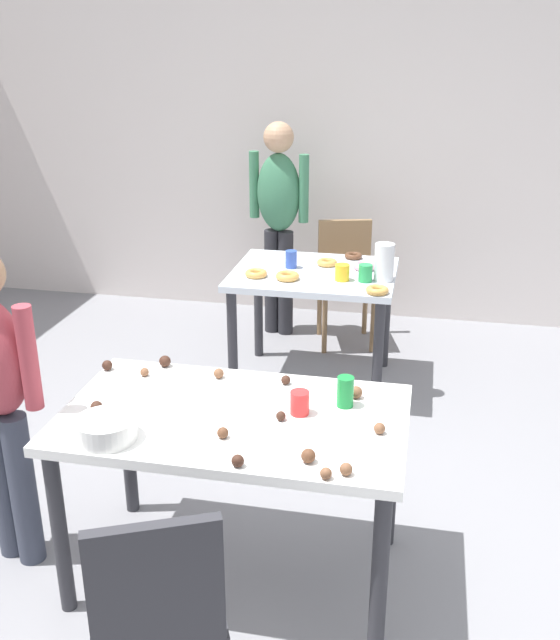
{
  "coord_description": "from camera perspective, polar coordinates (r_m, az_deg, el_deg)",
  "views": [
    {
      "loc": [
        0.56,
        -2.35,
        2.09
      ],
      "look_at": [
        -0.05,
        0.62,
        0.9
      ],
      "focal_mm": 40.77,
      "sensor_mm": 36.0,
      "label": 1
    }
  ],
  "objects": [
    {
      "name": "cake_ball_11",
      "position": [
        2.73,
        0.07,
        -7.54
      ],
      "size": [
        0.04,
        0.04,
        0.04
      ],
      "primitive_type": "sphere",
      "color": "#3D2319",
      "rests_on": "dining_table_near"
    },
    {
      "name": "donut_far_0",
      "position": [
        4.72,
        5.78,
        5.03
      ],
      "size": [
        0.11,
        0.11,
        0.03
      ],
      "primitive_type": "torus",
      "color": "brown",
      "rests_on": "dining_table_far"
    },
    {
      "name": "cup_far_1",
      "position": [
        4.27,
        4.91,
        3.74
      ],
      "size": [
        0.09,
        0.09,
        0.1
      ],
      "primitive_type": "cylinder",
      "color": "yellow",
      "rests_on": "dining_table_far"
    },
    {
      "name": "donut_far_2",
      "position": [
        4.08,
        7.64,
        2.34
      ],
      "size": [
        0.13,
        0.13,
        0.04
      ],
      "primitive_type": "torus",
      "color": "gold",
      "rests_on": "dining_table_far"
    },
    {
      "name": "cake_ball_13",
      "position": [
        3.21,
        -13.41,
        -3.48
      ],
      "size": [
        0.04,
        0.04,
        0.04
      ],
      "primitive_type": "sphere",
      "color": "#3D2319",
      "rests_on": "dining_table_near"
    },
    {
      "name": "cake_ball_5",
      "position": [
        3.0,
        0.46,
        -4.73
      ],
      "size": [
        0.04,
        0.04,
        0.04
      ],
      "primitive_type": "sphere",
      "color": "#3D2319",
      "rests_on": "dining_table_near"
    },
    {
      "name": "cake_ball_9",
      "position": [
        2.43,
        5.21,
        -11.58
      ],
      "size": [
        0.04,
        0.04,
        0.04
      ],
      "primitive_type": "sphere",
      "color": "brown",
      "rests_on": "dining_table_near"
    },
    {
      "name": "donut_far_5",
      "position": [
        4.56,
        3.71,
        4.53
      ],
      "size": [
        0.13,
        0.13,
        0.04
      ],
      "primitive_type": "torus",
      "color": "gold",
      "rests_on": "dining_table_far"
    },
    {
      "name": "fork_near",
      "position": [
        2.97,
        -12.52,
        -5.91
      ],
      "size": [
        0.17,
        0.02,
        0.01
      ],
      "primitive_type": "cube",
      "color": "silver",
      "rests_on": "dining_table_near"
    },
    {
      "name": "cake_ball_7",
      "position": [
        2.63,
        -4.52,
        -8.82
      ],
      "size": [
        0.04,
        0.04,
        0.04
      ],
      "primitive_type": "sphere",
      "color": "brown",
      "rests_on": "dining_table_near"
    },
    {
      "name": "cake_ball_6",
      "position": [
        2.9,
        5.99,
        -5.66
      ],
      "size": [
        0.05,
        0.05,
        0.05
      ],
      "primitive_type": "sphere",
      "color": "brown",
      "rests_on": "dining_table_near"
    },
    {
      "name": "donut_far_4",
      "position": [
        4.5,
        6.66,
        4.23
      ],
      "size": [
        0.14,
        0.14,
        0.04
      ],
      "primitive_type": "torus",
      "color": "pink",
      "rests_on": "dining_table_far"
    },
    {
      "name": "cake_ball_4",
      "position": [
        3.06,
        -4.83,
        -4.19
      ],
      "size": [
        0.04,
        0.04,
        0.04
      ],
      "primitive_type": "sphere",
      "color": "brown",
      "rests_on": "dining_table_near"
    },
    {
      "name": "cup_far_0",
      "position": [
        4.26,
        6.72,
        3.68
      ],
      "size": [
        0.08,
        0.08,
        0.1
      ],
      "primitive_type": "cylinder",
      "color": "green",
      "rests_on": "dining_table_far"
    },
    {
      "name": "chair_far_table",
      "position": [
        5.22,
        5.15,
        3.57
      ],
      "size": [
        0.49,
        0.49,
        0.87
      ],
      "color": "olive",
      "rests_on": "ground_plane"
    },
    {
      "name": "chair_near_table",
      "position": [
        2.37,
        -9.61,
        -21.34
      ],
      "size": [
        0.53,
        0.53,
        0.87
      ],
      "color": "#2D2D33",
      "rests_on": "ground_plane"
    },
    {
      "name": "dining_table_near",
      "position": [
        2.84,
        -3.62,
        -9.06
      ],
      "size": [
        1.31,
        0.77,
        0.75
      ],
      "color": "white",
      "rests_on": "ground_plane"
    },
    {
      "name": "dining_table_far",
      "position": [
        4.48,
        2.66,
        2.5
      ],
      "size": [
        0.99,
        0.8,
        0.75
      ],
      "color": "silver",
      "rests_on": "ground_plane"
    },
    {
      "name": "person_adult_far",
      "position": [
        5.22,
        -0.1,
        8.59
      ],
      "size": [
        0.45,
        0.26,
        1.55
      ],
      "color": "#28282D",
      "rests_on": "ground_plane"
    },
    {
      "name": "cake_ball_0",
      "position": [
        2.41,
        3.63,
        -11.93
      ],
      "size": [
        0.04,
        0.04,
        0.04
      ],
      "primitive_type": "sphere",
      "color": "brown",
      "rests_on": "dining_table_near"
    },
    {
      "name": "cake_ball_3",
      "position": [
        2.46,
        -3.34,
        -10.98
      ],
      "size": [
        0.04,
        0.04,
        0.04
      ],
      "primitive_type": "sphere",
      "color": "#3D2319",
      "rests_on": "dining_table_near"
    },
    {
      "name": "donut_far_3",
      "position": [
        4.28,
        0.59,
        3.47
      ],
      "size": [
        0.14,
        0.14,
        0.04
      ],
      "primitive_type": "torus",
      "color": "gold",
      "rests_on": "dining_table_far"
    },
    {
      "name": "cup_near_0",
      "position": [
        2.76,
        1.56,
        -6.52
      ],
      "size": [
        0.07,
        0.07,
        0.09
      ],
      "primitive_type": "cylinder",
      "color": "red",
      "rests_on": "dining_table_near"
    },
    {
      "name": "mixing_bowl",
      "position": [
        2.68,
        -13.49,
        -8.31
      ],
      "size": [
        0.22,
        0.22,
        0.08
      ],
      "primitive_type": "cylinder",
      "color": "white",
      "rests_on": "dining_table_near"
    },
    {
      "name": "ground_plane",
      "position": [
        3.19,
        -1.52,
        -19.48
      ],
      "size": [
        6.4,
        6.4,
        0.0
      ],
      "primitive_type": "plane",
      "color": "gray"
    },
    {
      "name": "cake_ball_10",
      "position": [
        2.67,
        7.82,
        -8.42
      ],
      "size": [
        0.04,
        0.04,
        0.04
      ],
      "primitive_type": "sphere",
      "color": "brown",
      "rests_on": "dining_table_near"
    },
    {
      "name": "cake_ball_2",
      "position": [
        3.19,
        -9.02,
        -3.21
      ],
      "size": [
        0.05,
        0.05,
        0.05
      ],
      "primitive_type": "sphere",
      "color": "#3D2319",
      "rests_on": "dining_table_near"
    },
    {
      "name": "soda_can",
      "position": [
        2.82,
        5.15,
        -5.62
      ],
      "size": [
        0.07,
        0.07,
        0.12
      ],
      "primitive_type": "cylinder",
      "color": "#198438",
      "rests_on": "dining_table_near"
    },
    {
      "name": "wall_back",
      "position": [
        5.63,
        5.93,
        13.25
      ],
      "size": [
        6.4,
        0.1,
        2.6
      ],
      "primitive_type": "cube",
      "color": "silver",
      "rests_on": "ground_plane"
    },
    {
      "name": "donut_far_1",
      "position": [
        4.33,
        -1.89,
        3.67
      ],
      "size": [
        0.13,
        0.13,
        0.04
      ],
      "primitive_type": "torus",
      "color": "gold",
      "rests_on": "dining_table_far"
    },
    {
      "name": "cup_far_2",
      "position": [
        4.49,
        0.88,
        4.79
      ],
      "size": [
        0.07,
        0.07,
        0.11
      ],
      "primitive_type": "cylinder",
      "color": "#3351B2",
      "rests_on": "dining_table_far"
    },
    {
      "name": "cake_ball_8",
      "position": [
        2.48,
        2.24,
        -10.61
      ],
      "size": [
        0.05,
        0.05,
        0.05
      ],
      "primitive_type": "sphere",
      "color": "brown",
      "rests_on": "dining_table_near"
    },
    {
      "name": "cake_ball_12",
      "position": [
        3.12,
        -10.59,
        -4.04
      ],
      "size": [
        0.04,
        0.04,
        0.04
      ],
      "primitive_type": "sphere",
      "color": "brown",
      "rests_on": "dining_table_near"
    },
    {
      "name": "cake_ball_1",
      "position": [
        2.87,
        -14.2,
        -6.64
      ],
      "size": [
        0.05,
        0.05,
        0.05
      ],
      "primitive_type": "sphere",
      "color": "#3D2319",
      "rests_on": "dining_table_near"
    },
    {
      "name": "pitcher_far",
      "position": [
        4.28,
        8.18,
        4.51
      ],
      "size": [
        0.12,
        0.12,
        0.22
      ],
      "primitive_type": "cylinder",
      "color": "white",
      "rests_on": "dining_table_far"
    }
  ]
}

